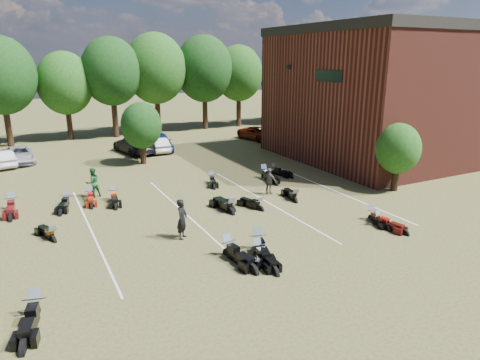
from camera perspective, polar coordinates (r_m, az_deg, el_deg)
ground at (r=22.31m, az=2.81°, el=-5.78°), size 160.00×160.00×0.00m
car_1 at (r=38.29m, az=-29.12°, el=2.51°), size 2.11×4.12×1.29m
car_2 at (r=39.12m, az=-27.39°, el=3.00°), size 2.48×4.80×1.29m
car_3 at (r=39.51m, az=-13.94°, el=4.66°), size 3.23×5.77×1.58m
car_4 at (r=39.97m, az=-10.67°, el=5.01°), size 2.39×4.90×1.61m
car_5 at (r=39.49m, az=-10.90°, el=4.64°), size 1.52×4.00×1.30m
car_6 at (r=44.52m, az=2.40°, el=6.21°), size 3.04×5.08×1.32m
car_7 at (r=44.50m, az=4.28°, el=6.23°), size 2.94×5.15×1.41m
person_black at (r=20.35m, az=-7.73°, el=-5.18°), size 0.82×0.84×1.95m
person_green at (r=27.57m, az=-19.03°, el=-0.33°), size 1.05×0.91×1.84m
person_grey at (r=26.68m, az=3.92°, el=-0.18°), size 0.84×1.06×1.68m
motorcycle_1 at (r=16.37m, az=-25.49°, el=-16.14°), size 1.32×2.55×1.36m
motorcycle_2 at (r=18.82m, az=-1.55°, el=-10.10°), size 1.11×2.57×1.39m
motorcycle_3 at (r=19.42m, az=2.41°, el=-9.24°), size 1.49×2.61×1.39m
motorcycle_4 at (r=18.68m, az=2.38°, el=-10.32°), size 0.82×2.20×1.21m
motorcycle_5 at (r=23.79m, az=17.15°, el=-5.09°), size 1.07×2.09×1.11m
motorcycle_6 at (r=23.09m, az=17.92°, el=-5.81°), size 1.01×2.13×1.14m
motorcycle_8 at (r=22.03m, az=-23.63°, el=-7.48°), size 1.24×2.12×1.13m
motorcycle_10 at (r=23.60m, az=-1.25°, el=-4.51°), size 1.05×2.50×1.35m
motorcycle_11 at (r=24.06m, az=-1.06°, el=-4.09°), size 1.00×2.19×1.17m
motorcycle_12 at (r=24.12m, az=2.63°, el=-4.06°), size 1.27×2.19×1.16m
motorcycle_13 at (r=25.67m, az=7.33°, el=-2.92°), size 1.09×2.22×1.19m
motorcycle_14 at (r=27.40m, az=-28.03°, el=-3.51°), size 0.93×2.54×1.39m
motorcycle_15 at (r=27.32m, az=-19.26°, el=-2.53°), size 0.91×2.16×1.17m
motorcycle_16 at (r=26.85m, az=-22.03°, el=-3.14°), size 1.34×2.31×1.23m
motorcycle_17 at (r=26.88m, az=-16.48°, el=-2.59°), size 1.00×2.35×1.27m
motorcycle_18 at (r=29.39m, az=-3.83°, el=-0.35°), size 1.18×2.11×1.12m
motorcycle_19 at (r=31.54m, az=4.60°, el=0.78°), size 1.25×2.15×1.14m
motorcycle_20 at (r=30.46m, az=3.26°, el=0.25°), size 1.01×2.51×1.36m
brick_building at (r=42.23m, az=23.46°, el=10.81°), size 25.40×15.20×10.70m
tree_line at (r=47.86m, az=-16.31°, el=13.10°), size 56.00×6.00×9.79m
young_tree_near_building at (r=28.74m, az=20.33°, el=3.95°), size 2.80×2.80×4.16m
young_tree_midfield at (r=34.82m, az=-13.03°, el=7.08°), size 3.20×3.20×4.70m
parking_lines at (r=23.67m, az=-7.19°, el=-4.56°), size 20.10×14.00×0.01m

